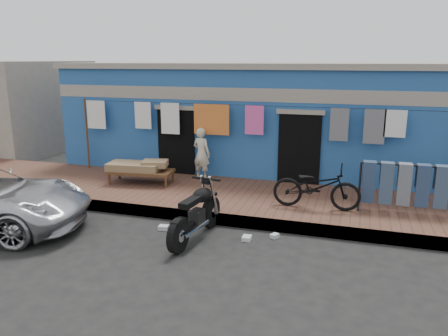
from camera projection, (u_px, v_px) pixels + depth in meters
ground at (191, 254)px, 7.97m from camera, size 80.00×80.00×0.00m
sidewalk at (236, 199)px, 10.72m from camera, size 28.00×3.00×0.25m
curb at (218, 219)px, 9.38m from camera, size 28.00×0.10×0.25m
building at (270, 116)px, 14.04m from camera, size 12.20×5.20×3.36m
clothesline at (233, 123)px, 11.61m from camera, size 10.06×0.06×2.10m
seated_person at (202, 154)px, 11.92m from camera, size 0.58×0.46×1.42m
bicycle at (317, 182)px, 9.55m from camera, size 1.90×0.70×1.22m
motorcycle at (196, 212)px, 8.53m from camera, size 1.00×1.88×1.13m
charpoy at (141, 172)px, 11.60m from camera, size 1.95×1.24×0.59m
jeans_rack at (413, 187)px, 9.34m from camera, size 2.30×0.54×1.10m
litter_a at (164, 228)px, 9.11m from camera, size 0.22×0.18×0.09m
litter_b at (275, 236)px, 8.70m from camera, size 0.18×0.20×0.08m
litter_c at (247, 238)px, 8.59m from camera, size 0.17×0.21×0.08m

